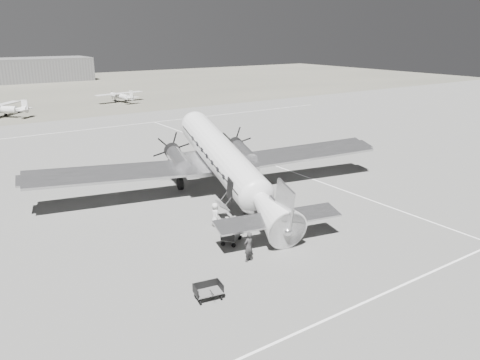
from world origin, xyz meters
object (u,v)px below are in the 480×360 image
at_px(hangar_main, 13,70).
at_px(baggage_cart_far, 208,292).
at_px(passenger, 215,214).
at_px(baggage_cart_near, 231,236).
at_px(dc3_airliner, 226,164).
at_px(ramp_agent, 227,228).
at_px(ground_crew, 249,247).
at_px(light_plane_left, 1,111).
at_px(light_plane_right, 121,97).

distance_m(hangar_main, baggage_cart_far, 129.72).
bearing_deg(baggage_cart_far, passenger, 66.42).
xyz_separation_m(baggage_cart_near, baggage_cart_far, (-4.80, -5.14, -0.04)).
distance_m(baggage_cart_far, passenger, 9.85).
xyz_separation_m(dc3_airliner, baggage_cart_far, (-9.21, -12.59, -2.61)).
height_order(dc3_airliner, baggage_cart_far, dc3_airliner).
height_order(baggage_cart_near, ramp_agent, ramp_agent).
relative_size(hangar_main, ground_crew, 21.79).
bearing_deg(ramp_agent, light_plane_left, 30.42).
distance_m(ground_crew, passenger, 6.00).
height_order(light_plane_left, ground_crew, light_plane_left).
relative_size(dc3_airliner, light_plane_right, 3.11).
bearing_deg(light_plane_left, baggage_cart_far, -138.58).
height_order(baggage_cart_far, ramp_agent, ramp_agent).
bearing_deg(light_plane_left, passenger, -133.31).
height_order(light_plane_right, baggage_cart_near, light_plane_right).
bearing_deg(hangar_main, light_plane_left, -101.15).
distance_m(dc3_airliner, ramp_agent, 8.33).
bearing_deg(light_plane_right, light_plane_left, -176.40).
distance_m(dc3_airliner, ground_crew, 11.60).
xyz_separation_m(ground_crew, passenger, (1.19, 5.88, -0.09)).
bearing_deg(light_plane_left, hangar_main, 30.13).
xyz_separation_m(light_plane_right, ramp_agent, (-17.72, -67.32, -0.25)).
bearing_deg(ramp_agent, light_plane_right, 10.92).
xyz_separation_m(light_plane_left, baggage_cart_near, (4.96, -61.97, -0.71)).
height_order(light_plane_right, passenger, light_plane_right).
bearing_deg(baggage_cart_near, ramp_agent, 39.67).
bearing_deg(light_plane_left, ground_crew, -134.84).
xyz_separation_m(hangar_main, light_plane_right, (10.59, -56.00, -2.23)).
bearing_deg(dc3_airliner, hangar_main, 99.99).
xyz_separation_m(light_plane_right, baggage_cart_near, (-17.85, -67.99, -0.60)).
bearing_deg(baggage_cart_near, baggage_cart_far, -171.98).
height_order(dc3_airliner, light_plane_left, dc3_airliner).
relative_size(hangar_main, baggage_cart_far, 27.46).
xyz_separation_m(light_plane_left, baggage_cart_far, (0.16, -67.10, -0.75)).
bearing_deg(dc3_airliner, baggage_cart_near, -109.26).
bearing_deg(baggage_cart_near, light_plane_left, 55.63).
xyz_separation_m(light_plane_right, passenger, (-17.24, -64.92, -0.19)).
relative_size(dc3_airliner, ramp_agent, 19.65).
relative_size(light_plane_left, light_plane_right, 1.11).
distance_m(light_plane_right, ramp_agent, 69.61).
distance_m(light_plane_right, baggage_cart_far, 76.56).
height_order(light_plane_right, baggage_cart_far, light_plane_right).
relative_size(baggage_cart_far, ramp_agent, 0.94).
bearing_deg(baggage_cart_far, light_plane_right, 82.61).
distance_m(ground_crew, ramp_agent, 3.55).
bearing_deg(light_plane_right, hangar_main, 89.51).
xyz_separation_m(hangar_main, ramp_agent, (-7.13, -123.32, -2.49)).
xyz_separation_m(light_plane_left, ground_crew, (4.39, -64.78, -0.22)).
xyz_separation_m(light_plane_left, light_plane_right, (22.81, 6.02, -0.12)).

